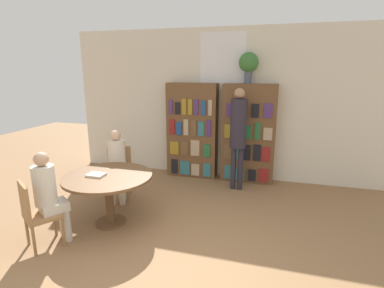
# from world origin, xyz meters

# --- Properties ---
(ground_plane) EXTENTS (16.00, 16.00, 0.00)m
(ground_plane) POSITION_xyz_m (0.00, 0.00, 0.00)
(ground_plane) COLOR olive
(wall_back) EXTENTS (6.40, 0.07, 3.00)m
(wall_back) POSITION_xyz_m (0.00, 3.52, 1.51)
(wall_back) COLOR beige
(wall_back) RESTS_ON ground_plane
(bookshelf_left) EXTENTS (1.03, 0.34, 1.94)m
(bookshelf_left) POSITION_xyz_m (-0.57, 3.32, 0.97)
(bookshelf_left) COLOR brown
(bookshelf_left) RESTS_ON ground_plane
(bookshelf_right) EXTENTS (1.03, 0.34, 1.94)m
(bookshelf_right) POSITION_xyz_m (0.57, 3.32, 0.97)
(bookshelf_right) COLOR brown
(bookshelf_right) RESTS_ON ground_plane
(flower_vase) EXTENTS (0.37, 0.37, 0.57)m
(flower_vase) POSITION_xyz_m (0.52, 3.33, 2.31)
(flower_vase) COLOR #475166
(flower_vase) RESTS_ON bookshelf_right
(reading_table) EXTENTS (1.26, 1.26, 0.74)m
(reading_table) POSITION_xyz_m (-1.16, 1.01, 0.63)
(reading_table) COLOR brown
(reading_table) RESTS_ON ground_plane
(chair_near_camera) EXTENTS (0.55, 0.55, 0.89)m
(chair_near_camera) POSITION_xyz_m (-1.69, 0.20, 0.49)
(chair_near_camera) COLOR olive
(chair_near_camera) RESTS_ON ground_plane
(chair_left_side) EXTENTS (0.52, 0.52, 0.89)m
(chair_left_side) POSITION_xyz_m (-1.50, 1.91, 0.49)
(chair_left_side) COLOR olive
(chair_left_side) RESTS_ON ground_plane
(seated_reader_left) EXTENTS (0.38, 0.42, 1.23)m
(seated_reader_left) POSITION_xyz_m (-1.44, 1.75, 0.70)
(seated_reader_left) COLOR beige
(seated_reader_left) RESTS_ON ground_plane
(seated_reader_right) EXTENTS (0.40, 0.41, 1.24)m
(seated_reader_right) POSITION_xyz_m (-1.59, 0.35, 0.70)
(seated_reader_right) COLOR beige
(seated_reader_right) RESTS_ON ground_plane
(librarian_standing) EXTENTS (0.29, 0.56, 1.89)m
(librarian_standing) POSITION_xyz_m (0.44, 2.82, 1.16)
(librarian_standing) COLOR #28232D
(librarian_standing) RESTS_ON ground_plane
(open_book_on_table) EXTENTS (0.24, 0.18, 0.03)m
(open_book_on_table) POSITION_xyz_m (-1.31, 0.95, 0.76)
(open_book_on_table) COLOR silver
(open_book_on_table) RESTS_ON reading_table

